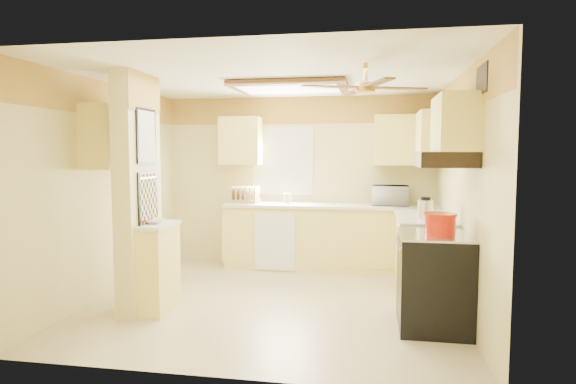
% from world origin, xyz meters
% --- Properties ---
extents(floor, '(4.00, 4.00, 0.00)m').
position_xyz_m(floor, '(0.00, 0.00, 0.00)').
color(floor, tan).
rests_on(floor, ground).
extents(ceiling, '(4.00, 4.00, 0.00)m').
position_xyz_m(ceiling, '(0.00, 0.00, 2.50)').
color(ceiling, white).
rests_on(ceiling, wall_back).
extents(wall_back, '(4.00, 0.00, 4.00)m').
position_xyz_m(wall_back, '(0.00, 1.90, 1.25)').
color(wall_back, '#DCCE86').
rests_on(wall_back, floor).
extents(wall_front, '(4.00, 0.00, 4.00)m').
position_xyz_m(wall_front, '(0.00, -1.90, 1.25)').
color(wall_front, '#DCCE86').
rests_on(wall_front, floor).
extents(wall_left, '(0.00, 3.80, 3.80)m').
position_xyz_m(wall_left, '(-2.00, 0.00, 1.25)').
color(wall_left, '#DCCE86').
rests_on(wall_left, floor).
extents(wall_right, '(0.00, 3.80, 3.80)m').
position_xyz_m(wall_right, '(2.00, 0.00, 1.25)').
color(wall_right, '#DCCE86').
rests_on(wall_right, floor).
extents(wallpaper_border, '(4.00, 0.02, 0.40)m').
position_xyz_m(wallpaper_border, '(0.00, 1.88, 2.30)').
color(wallpaper_border, '#FFC74B').
rests_on(wallpaper_border, wall_back).
extents(partition_column, '(0.20, 0.70, 2.50)m').
position_xyz_m(partition_column, '(-1.35, -0.55, 1.25)').
color(partition_column, '#DCCE86').
rests_on(partition_column, floor).
extents(partition_ledge, '(0.25, 0.55, 0.90)m').
position_xyz_m(partition_ledge, '(-1.13, -0.55, 0.45)').
color(partition_ledge, '#FFE874').
rests_on(partition_ledge, floor).
extents(ledge_top, '(0.28, 0.58, 0.04)m').
position_xyz_m(ledge_top, '(-1.13, -0.55, 0.92)').
color(ledge_top, silver).
rests_on(ledge_top, partition_ledge).
extents(lower_cabinets_back, '(3.00, 0.60, 0.90)m').
position_xyz_m(lower_cabinets_back, '(0.50, 1.60, 0.45)').
color(lower_cabinets_back, '#FFE874').
rests_on(lower_cabinets_back, floor).
extents(lower_cabinets_right, '(0.60, 1.40, 0.90)m').
position_xyz_m(lower_cabinets_right, '(1.70, 0.60, 0.45)').
color(lower_cabinets_right, '#FFE874').
rests_on(lower_cabinets_right, floor).
extents(countertop_back, '(3.04, 0.64, 0.04)m').
position_xyz_m(countertop_back, '(0.50, 1.59, 0.92)').
color(countertop_back, silver).
rests_on(countertop_back, lower_cabinets_back).
extents(countertop_right, '(0.64, 1.44, 0.04)m').
position_xyz_m(countertop_right, '(1.69, 0.60, 0.92)').
color(countertop_right, silver).
rests_on(countertop_right, lower_cabinets_right).
extents(dishwasher_panel, '(0.58, 0.02, 0.80)m').
position_xyz_m(dishwasher_panel, '(-0.25, 1.29, 0.43)').
color(dishwasher_panel, white).
rests_on(dishwasher_panel, lower_cabinets_back).
extents(window, '(0.92, 0.02, 1.02)m').
position_xyz_m(window, '(-0.25, 1.89, 1.55)').
color(window, white).
rests_on(window, wall_back).
extents(upper_cab_back_left, '(0.60, 0.35, 0.70)m').
position_xyz_m(upper_cab_back_left, '(-0.85, 1.72, 1.85)').
color(upper_cab_back_left, '#FFE874').
rests_on(upper_cab_back_left, wall_back).
extents(upper_cab_back_right, '(0.90, 0.35, 0.70)m').
position_xyz_m(upper_cab_back_right, '(1.55, 1.72, 1.85)').
color(upper_cab_back_right, '#FFE874').
rests_on(upper_cab_back_right, wall_back).
extents(upper_cab_right, '(0.35, 1.00, 0.70)m').
position_xyz_m(upper_cab_right, '(1.82, 1.25, 1.85)').
color(upper_cab_right, '#FFE874').
rests_on(upper_cab_right, wall_right).
extents(upper_cab_left_wall, '(0.35, 0.75, 0.70)m').
position_xyz_m(upper_cab_left_wall, '(-1.82, -0.25, 1.85)').
color(upper_cab_left_wall, '#FFE874').
rests_on(upper_cab_left_wall, wall_left).
extents(upper_cab_over_stove, '(0.35, 0.76, 0.52)m').
position_xyz_m(upper_cab_over_stove, '(1.82, -0.55, 1.95)').
color(upper_cab_over_stove, '#FFE874').
rests_on(upper_cab_over_stove, wall_right).
extents(stove, '(0.68, 0.77, 0.92)m').
position_xyz_m(stove, '(1.67, -0.55, 0.46)').
color(stove, black).
rests_on(stove, floor).
extents(range_hood, '(0.50, 0.76, 0.14)m').
position_xyz_m(range_hood, '(1.74, -0.55, 1.62)').
color(range_hood, black).
rests_on(range_hood, upper_cab_over_stove).
extents(poster_menu, '(0.02, 0.42, 0.57)m').
position_xyz_m(poster_menu, '(-1.24, -0.55, 1.85)').
color(poster_menu, black).
rests_on(poster_menu, partition_column).
extents(poster_nashville, '(0.02, 0.42, 0.57)m').
position_xyz_m(poster_nashville, '(-1.24, -0.55, 1.20)').
color(poster_nashville, black).
rests_on(poster_nashville, partition_column).
extents(ceiling_light_panel, '(1.35, 0.95, 0.06)m').
position_xyz_m(ceiling_light_panel, '(0.10, 0.50, 2.46)').
color(ceiling_light_panel, brown).
rests_on(ceiling_light_panel, ceiling).
extents(ceiling_fan, '(1.15, 1.15, 0.26)m').
position_xyz_m(ceiling_fan, '(1.00, -0.70, 2.29)').
color(ceiling_fan, gold).
rests_on(ceiling_fan, ceiling).
extents(vent_grate, '(0.02, 0.40, 0.25)m').
position_xyz_m(vent_grate, '(1.98, -0.90, 2.30)').
color(vent_grate, black).
rests_on(vent_grate, wall_right).
extents(microwave, '(0.52, 0.36, 0.28)m').
position_xyz_m(microwave, '(1.34, 1.63, 1.08)').
color(microwave, white).
rests_on(microwave, countertop_back).
extents(bowl, '(0.24, 0.24, 0.05)m').
position_xyz_m(bowl, '(-1.17, -0.55, 0.97)').
color(bowl, white).
rests_on(bowl, ledge_top).
extents(dutch_oven, '(0.30, 0.30, 0.20)m').
position_xyz_m(dutch_oven, '(1.71, -0.59, 1.02)').
color(dutch_oven, '#BB1A07').
rests_on(dutch_oven, stove).
extents(kettle, '(0.16, 0.16, 0.25)m').
position_xyz_m(kettle, '(1.66, 0.21, 1.06)').
color(kettle, silver).
rests_on(kettle, countertop_right).
extents(dish_rack, '(0.43, 0.33, 0.24)m').
position_xyz_m(dish_rack, '(-0.77, 1.62, 1.03)').
color(dish_rack, tan).
rests_on(dish_rack, countertop_back).
extents(utensil_crock, '(0.11, 0.11, 0.22)m').
position_xyz_m(utensil_crock, '(-0.14, 1.68, 1.01)').
color(utensil_crock, white).
rests_on(utensil_crock, countertop_back).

